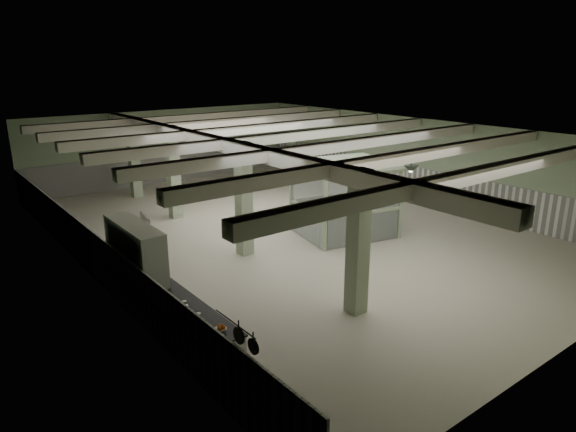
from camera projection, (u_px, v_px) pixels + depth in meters
floor at (288, 230)px, 18.71m from camera, size 20.00×20.00×0.00m
ceiling at (288, 132)px, 17.66m from camera, size 14.00×20.00×0.02m
wall_back at (167, 146)px, 25.77m from camera, size 14.00×0.02×3.60m
wall_left at (86, 218)px, 14.11m from camera, size 0.02×20.00×3.60m
wall_right at (415, 160)px, 22.27m from camera, size 0.02×20.00×3.60m
wainscot_left at (92, 253)px, 14.43m from camera, size 0.05×19.90×1.50m
wainscot_right at (413, 183)px, 22.56m from camera, size 0.05×19.90×1.50m
wainscot_back at (168, 167)px, 26.06m from camera, size 13.90×0.05×1.50m
girder at (225, 145)px, 16.27m from camera, size 0.45×19.90×0.40m
beam_a at (482, 173)px, 12.03m from camera, size 13.90×0.35×0.32m
beam_b at (400, 158)px, 13.92m from camera, size 13.90×0.35×0.32m
beam_c at (337, 146)px, 15.82m from camera, size 13.90×0.35×0.32m
beam_d at (288, 137)px, 17.71m from camera, size 13.90×0.35×0.32m
beam_e at (248, 129)px, 19.61m from camera, size 13.90×0.35×0.32m
beam_f at (215, 123)px, 21.50m from camera, size 13.90×0.35×0.32m
beam_g at (188, 118)px, 23.40m from camera, size 13.90×0.35×0.32m
column_a at (358, 243)px, 12.18m from camera, size 0.42×0.42×3.60m
column_b at (244, 200)px, 15.97m from camera, size 0.42×0.42×3.60m
column_c at (173, 173)px, 19.76m from camera, size 0.42×0.42×3.60m
column_d at (134, 158)px, 22.79m from camera, size 0.42×0.42×3.60m
hook_rail at (235, 324)px, 8.37m from camera, size 0.02×1.20×0.02m
pendant_front at (411, 169)px, 14.32m from camera, size 0.44×0.44×0.22m
pendant_mid at (290, 144)px, 18.49m from camera, size 0.44×0.44×0.22m
pendant_back at (220, 130)px, 22.28m from camera, size 0.44×0.44×0.22m
prep_counter at (168, 311)px, 11.73m from camera, size 0.92×5.29×0.91m
pitcher_near at (185, 307)px, 10.72m from camera, size 0.21×0.23×0.26m
pitcher_far at (199, 319)px, 10.20m from camera, size 0.23×0.24×0.26m
veg_colander at (155, 284)px, 11.88m from camera, size 0.49×0.49×0.19m
orange_bowl at (221, 331)px, 9.94m from camera, size 0.30×0.30×0.09m
skillet_near at (253, 346)px, 8.12m from camera, size 0.04×0.27×0.27m
skillet_far at (239, 335)px, 8.44m from camera, size 0.04×0.30×0.30m
walkin_cooler at (138, 266)px, 12.57m from camera, size 0.88×2.46×2.25m
guard_booth at (345, 186)px, 17.88m from camera, size 3.73×3.35×2.59m
filing_cabinet at (384, 211)px, 18.89m from camera, size 0.56×0.68×1.29m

